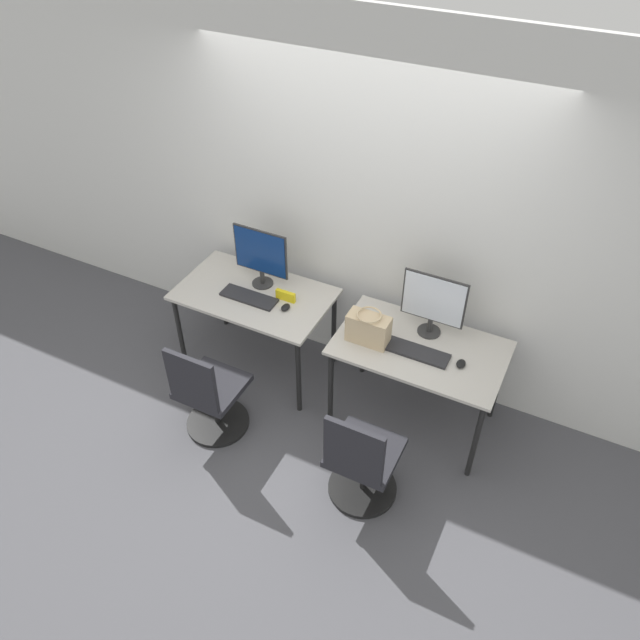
# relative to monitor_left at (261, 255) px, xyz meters

# --- Properties ---
(ground_plane) EXTENTS (20.00, 20.00, 0.00)m
(ground_plane) POSITION_rel_monitor_left_xyz_m (0.68, -0.49, -1.03)
(ground_plane) COLOR #4C4C51
(wall_back) EXTENTS (12.00, 0.05, 2.80)m
(wall_back) POSITION_rel_monitor_left_xyz_m (0.68, 0.35, 0.37)
(wall_back) COLOR silver
(wall_back) RESTS_ON ground_plane
(desk_left) EXTENTS (1.19, 0.71, 0.76)m
(desk_left) POSITION_rel_monitor_left_xyz_m (0.00, -0.13, -0.35)
(desk_left) COLOR #BCB7AD
(desk_left) RESTS_ON ground_plane
(monitor_left) EXTENTS (0.45, 0.17, 0.49)m
(monitor_left) POSITION_rel_monitor_left_xyz_m (0.00, 0.00, 0.00)
(monitor_left) COLOR #2D2D2D
(monitor_left) RESTS_ON desk_left
(keyboard_left) EXTENTS (0.45, 0.15, 0.02)m
(keyboard_left) POSITION_rel_monitor_left_xyz_m (-0.00, -0.21, -0.26)
(keyboard_left) COLOR #262628
(keyboard_left) RESTS_ON desk_left
(mouse_left) EXTENTS (0.06, 0.09, 0.03)m
(mouse_left) POSITION_rel_monitor_left_xyz_m (0.31, -0.20, -0.26)
(mouse_left) COLOR black
(mouse_left) RESTS_ON desk_left
(office_chair_left) EXTENTS (0.48, 0.48, 0.88)m
(office_chair_left) POSITION_rel_monitor_left_xyz_m (0.05, -0.91, -0.67)
(office_chair_left) COLOR black
(office_chair_left) RESTS_ON ground_plane
(desk_right) EXTENTS (1.19, 0.71, 0.76)m
(desk_right) POSITION_rel_monitor_left_xyz_m (1.36, -0.13, -0.35)
(desk_right) COLOR #BCB7AD
(desk_right) RESTS_ON ground_plane
(monitor_right) EXTENTS (0.45, 0.17, 0.49)m
(monitor_right) POSITION_rel_monitor_left_xyz_m (1.36, 0.04, 0.00)
(monitor_right) COLOR #2D2D2D
(monitor_right) RESTS_ON desk_right
(keyboard_right) EXTENTS (0.45, 0.15, 0.02)m
(keyboard_right) POSITION_rel_monitor_left_xyz_m (1.36, -0.21, -0.26)
(keyboard_right) COLOR #262628
(keyboard_right) RESTS_ON desk_right
(mouse_right) EXTENTS (0.06, 0.09, 0.03)m
(mouse_right) POSITION_rel_monitor_left_xyz_m (1.67, -0.19, -0.26)
(mouse_right) COLOR black
(mouse_right) RESTS_ON desk_right
(office_chair_right) EXTENTS (0.48, 0.48, 0.88)m
(office_chair_right) POSITION_rel_monitor_left_xyz_m (1.29, -0.95, -0.67)
(office_chair_right) COLOR black
(office_chair_right) RESTS_ON ground_plane
(handbag) EXTENTS (0.30, 0.18, 0.25)m
(handbag) POSITION_rel_monitor_left_xyz_m (1.00, -0.24, -0.16)
(handbag) COLOR tan
(handbag) RESTS_ON desk_right
(placard_left) EXTENTS (0.16, 0.03, 0.08)m
(placard_left) POSITION_rel_monitor_left_xyz_m (0.26, -0.10, -0.23)
(placard_left) COLOR yellow
(placard_left) RESTS_ON desk_left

